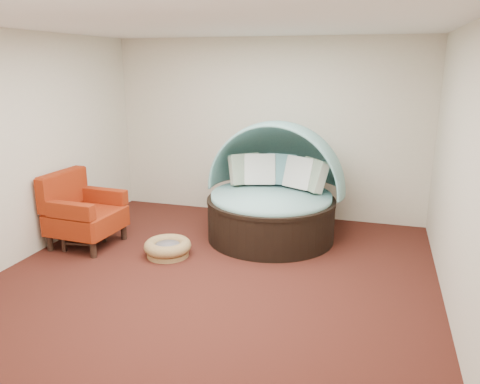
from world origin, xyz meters
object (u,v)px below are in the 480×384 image
(red_armchair, at_px, (82,212))
(side_table, at_px, (84,226))
(canopy_daybed, at_px, (274,184))
(pet_basket, at_px, (168,248))

(red_armchair, relative_size, side_table, 1.79)
(side_table, bearing_deg, canopy_daybed, 26.21)
(red_armchair, distance_m, side_table, 0.19)
(canopy_daybed, height_order, side_table, canopy_daybed)
(canopy_daybed, bearing_deg, red_armchair, -151.11)
(canopy_daybed, distance_m, pet_basket, 1.72)
(pet_basket, relative_size, side_table, 1.34)
(pet_basket, xyz_separation_m, red_armchair, (-1.27, 0.04, 0.35))
(pet_basket, height_order, side_table, side_table)
(canopy_daybed, relative_size, pet_basket, 2.69)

